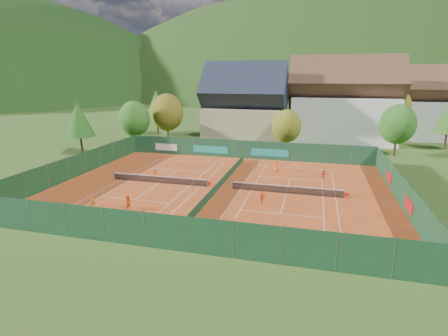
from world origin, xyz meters
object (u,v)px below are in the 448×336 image
(player_right_far_b, at_px, (323,174))
(player_right_near, at_px, (262,198))
(ball_hopper, at_px, (302,232))
(player_left_mid, at_px, (128,203))
(hotel_block_b, at_px, (409,107))
(player_left_far, at_px, (155,173))
(player_left_near, at_px, (93,201))
(player_right_far_a, at_px, (276,166))
(chalet, at_px, (245,110))
(hotel_block_a, at_px, (343,105))

(player_right_far_b, bearing_deg, player_right_near, 33.81)
(ball_hopper, relative_size, player_right_near, 0.60)
(player_right_far_b, bearing_deg, ball_hopper, 57.69)
(ball_hopper, height_order, player_left_mid, player_left_mid)
(hotel_block_b, distance_m, player_left_far, 57.96)
(player_left_near, relative_size, player_right_near, 0.90)
(player_left_far, distance_m, player_right_near, 16.37)
(ball_hopper, distance_m, player_left_near, 21.50)
(player_left_mid, distance_m, player_right_far_a, 22.53)
(player_right_far_b, bearing_deg, player_left_mid, 14.18)
(chalet, bearing_deg, hotel_block_a, 17.53)
(ball_hopper, xyz_separation_m, player_right_far_b, (2.00, 18.37, 0.07))
(player_right_far_a, bearing_deg, player_right_far_b, 169.46)
(player_left_near, distance_m, player_left_far, 11.36)
(player_left_mid, distance_m, player_right_near, 13.92)
(player_right_near, bearing_deg, player_right_far_b, 24.61)
(player_right_near, distance_m, player_right_far_a, 13.24)
(ball_hopper, relative_size, player_right_far_a, 0.51)
(chalet, relative_size, player_left_far, 13.23)
(chalet, bearing_deg, player_left_far, -103.03)
(player_left_near, bearing_deg, hotel_block_a, 48.18)
(ball_hopper, height_order, player_right_far_a, player_right_far_a)
(player_left_near, height_order, player_right_far_a, player_right_far_a)
(player_right_near, bearing_deg, chalet, 69.14)
(player_left_far, bearing_deg, hotel_block_a, -122.93)
(player_left_far, bearing_deg, player_left_mid, 105.67)
(player_left_mid, bearing_deg, player_left_far, 114.56)
(chalet, xyz_separation_m, player_left_far, (-6.48, -28.01, -6.01))
(hotel_block_a, xyz_separation_m, player_left_mid, (-23.14, -45.26, -6.59))
(player_right_near, relative_size, player_right_far_a, 0.85)
(hotel_block_b, relative_size, player_left_far, 14.11)
(ball_hopper, distance_m, player_right_far_b, 18.48)
(chalet, distance_m, ball_hopper, 43.72)
(ball_hopper, bearing_deg, player_right_far_b, 83.79)
(player_right_far_a, relative_size, player_right_far_b, 1.26)
(chalet, xyz_separation_m, player_right_far_a, (8.73, -20.77, -5.84))
(chalet, relative_size, player_left_near, 13.53)
(hotel_block_b, relative_size, player_right_far_b, 13.86)
(hotel_block_a, height_order, hotel_block_b, hotel_block_a)
(chalet, distance_m, player_left_mid, 39.91)
(chalet, distance_m, player_left_near, 40.53)
(player_right_far_a, bearing_deg, chalet, -59.86)
(chalet, relative_size, hotel_block_b, 0.94)
(hotel_block_a, relative_size, player_left_mid, 13.69)
(hotel_block_b, height_order, player_left_near, hotel_block_b)
(hotel_block_b, relative_size, ball_hopper, 21.60)
(hotel_block_a, height_order, player_left_mid, hotel_block_a)
(ball_hopper, distance_m, player_right_far_a, 20.94)
(player_right_far_a, height_order, player_right_far_b, player_right_far_a)
(player_right_far_a, bearing_deg, player_left_far, 32.76)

